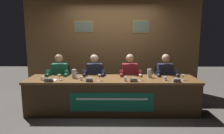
# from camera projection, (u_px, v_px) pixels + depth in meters

# --- Properties ---
(ground_plane) EXTENTS (12.00, 12.00, 0.00)m
(ground_plane) POSITION_uv_depth(u_px,v_px,m) (112.00, 111.00, 4.65)
(ground_plane) COLOR #4C4742
(wall_back_panelled) EXTENTS (4.89, 0.14, 2.60)m
(wall_back_panelled) POSITION_uv_depth(u_px,v_px,m) (112.00, 48.00, 5.92)
(wall_back_panelled) COLOR brown
(wall_back_panelled) RESTS_ON ground_plane
(conference_table) EXTENTS (3.69, 0.85, 0.75)m
(conference_table) POSITION_uv_depth(u_px,v_px,m) (112.00, 90.00, 4.45)
(conference_table) COLOR brown
(conference_table) RESTS_ON ground_plane
(chair_far_left) EXTENTS (0.44, 0.45, 0.90)m
(chair_far_left) POSITION_uv_depth(u_px,v_px,m) (61.00, 85.00, 5.19)
(chair_far_left) COLOR black
(chair_far_left) RESTS_ON ground_plane
(panelist_far_left) EXTENTS (0.51, 0.48, 1.23)m
(panelist_far_left) POSITION_uv_depth(u_px,v_px,m) (59.00, 76.00, 4.94)
(panelist_far_left) COLOR black
(panelist_far_left) RESTS_ON ground_plane
(nameplate_far_left) EXTENTS (0.19, 0.06, 0.08)m
(nameplate_far_left) POSITION_uv_depth(u_px,v_px,m) (49.00, 80.00, 4.21)
(nameplate_far_left) COLOR white
(nameplate_far_left) RESTS_ON conference_table
(juice_glass_far_left) EXTENTS (0.06, 0.06, 0.12)m
(juice_glass_far_left) POSITION_uv_depth(u_px,v_px,m) (59.00, 76.00, 4.35)
(juice_glass_far_left) COLOR white
(juice_glass_far_left) RESTS_ON conference_table
(water_cup_far_left) EXTENTS (0.06, 0.06, 0.08)m
(water_cup_far_left) POSITION_uv_depth(u_px,v_px,m) (42.00, 78.00, 4.34)
(water_cup_far_left) COLOR silver
(water_cup_far_left) RESTS_ON conference_table
(chair_center_left) EXTENTS (0.44, 0.45, 0.90)m
(chair_center_left) POSITION_uv_depth(u_px,v_px,m) (95.00, 85.00, 5.18)
(chair_center_left) COLOR black
(chair_center_left) RESTS_ON ground_plane
(panelist_center_left) EXTENTS (0.51, 0.48, 1.23)m
(panelist_center_left) POSITION_uv_depth(u_px,v_px,m) (94.00, 76.00, 4.94)
(panelist_center_left) COLOR black
(panelist_center_left) RESTS_ON ground_plane
(nameplate_center_left) EXTENTS (0.16, 0.06, 0.08)m
(nameplate_center_left) POSITION_uv_depth(u_px,v_px,m) (89.00, 80.00, 4.22)
(nameplate_center_left) COLOR white
(nameplate_center_left) RESTS_ON conference_table
(juice_glass_center_left) EXTENTS (0.06, 0.06, 0.12)m
(juice_glass_center_left) POSITION_uv_depth(u_px,v_px,m) (99.00, 76.00, 4.32)
(juice_glass_center_left) COLOR white
(juice_glass_center_left) RESTS_ON conference_table
(water_cup_center_left) EXTENTS (0.06, 0.06, 0.08)m
(water_cup_center_left) POSITION_uv_depth(u_px,v_px,m) (81.00, 79.00, 4.32)
(water_cup_center_left) COLOR silver
(water_cup_center_left) RESTS_ON conference_table
(chair_center_right) EXTENTS (0.44, 0.45, 0.90)m
(chair_center_right) POSITION_uv_depth(u_px,v_px,m) (129.00, 85.00, 5.17)
(chair_center_right) COLOR black
(chair_center_right) RESTS_ON ground_plane
(panelist_center_right) EXTENTS (0.51, 0.48, 1.23)m
(panelist_center_right) POSITION_uv_depth(u_px,v_px,m) (130.00, 76.00, 4.93)
(panelist_center_right) COLOR black
(panelist_center_right) RESTS_ON ground_plane
(nameplate_center_right) EXTENTS (0.16, 0.06, 0.08)m
(nameplate_center_right) POSITION_uv_depth(u_px,v_px,m) (134.00, 80.00, 4.21)
(nameplate_center_right) COLOR white
(nameplate_center_right) RESTS_ON conference_table
(juice_glass_center_right) EXTENTS (0.06, 0.06, 0.12)m
(juice_glass_center_right) POSITION_uv_depth(u_px,v_px,m) (140.00, 76.00, 4.31)
(juice_glass_center_right) COLOR white
(juice_glass_center_right) RESTS_ON conference_table
(water_cup_center_right) EXTENTS (0.06, 0.06, 0.08)m
(water_cup_center_right) POSITION_uv_depth(u_px,v_px,m) (125.00, 79.00, 4.27)
(water_cup_center_right) COLOR silver
(water_cup_center_right) RESTS_ON conference_table
(chair_far_right) EXTENTS (0.44, 0.45, 0.90)m
(chair_far_right) POSITION_uv_depth(u_px,v_px,m) (163.00, 85.00, 5.17)
(chair_far_right) COLOR black
(chair_far_right) RESTS_ON ground_plane
(panelist_far_right) EXTENTS (0.51, 0.48, 1.23)m
(panelist_far_right) POSITION_uv_depth(u_px,v_px,m) (166.00, 76.00, 4.92)
(panelist_far_right) COLOR black
(panelist_far_right) RESTS_ON ground_plane
(nameplate_far_right) EXTENTS (0.16, 0.06, 0.08)m
(nameplate_far_right) POSITION_uv_depth(u_px,v_px,m) (177.00, 80.00, 4.17)
(nameplate_far_right) COLOR white
(nameplate_far_right) RESTS_ON conference_table
(juice_glass_far_right) EXTENTS (0.06, 0.06, 0.12)m
(juice_glass_far_right) POSITION_uv_depth(u_px,v_px,m) (183.00, 76.00, 4.33)
(juice_glass_far_right) COLOR white
(juice_glass_far_right) RESTS_ON conference_table
(water_cup_far_right) EXTENTS (0.06, 0.06, 0.08)m
(water_cup_far_right) POSITION_uv_depth(u_px,v_px,m) (165.00, 79.00, 4.33)
(water_cup_far_right) COLOR silver
(water_cup_far_right) RESTS_ON conference_table
(water_pitcher_left_side) EXTENTS (0.15, 0.10, 0.21)m
(water_pitcher_left_side) POSITION_uv_depth(u_px,v_px,m) (74.00, 74.00, 4.53)
(water_pitcher_left_side) COLOR silver
(water_pitcher_left_side) RESTS_ON conference_table
(water_pitcher_right_side) EXTENTS (0.15, 0.10, 0.21)m
(water_pitcher_right_side) POSITION_uv_depth(u_px,v_px,m) (150.00, 73.00, 4.60)
(water_pitcher_right_side) COLOR silver
(water_pitcher_right_side) RESTS_ON conference_table
(document_stack_far_left) EXTENTS (0.23, 0.18, 0.01)m
(document_stack_far_left) POSITION_uv_depth(u_px,v_px,m) (51.00, 80.00, 4.35)
(document_stack_far_left) COLOR white
(document_stack_far_left) RESTS_ON conference_table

